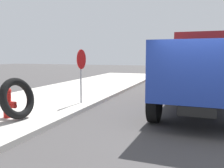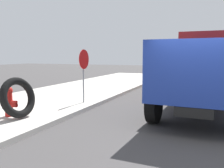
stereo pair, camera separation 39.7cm
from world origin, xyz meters
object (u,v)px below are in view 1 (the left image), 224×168
object	(u,v)px
loose_tire	(17,98)
dump_truck_blue	(203,66)
stop_sign	(81,66)
fire_hydrant	(7,101)
dump_truck_red	(205,60)

from	to	relation	value
loose_tire	dump_truck_blue	world-z (taller)	dump_truck_blue
loose_tire	stop_sign	bearing A→B (deg)	-12.25
loose_tire	dump_truck_blue	bearing A→B (deg)	-51.69
fire_hydrant	dump_truck_red	size ratio (longest dim) A/B	0.13
fire_hydrant	loose_tire	xyz separation A→B (m)	(-0.06, -0.43, 0.12)
dump_truck_red	stop_sign	bearing A→B (deg)	158.92
fire_hydrant	dump_truck_blue	xyz separation A→B (m)	(3.94, -5.50, 0.97)
fire_hydrant	stop_sign	size ratio (longest dim) A/B	0.45
loose_tire	stop_sign	xyz separation A→B (m)	(2.89, -0.63, 0.82)
loose_tire	dump_truck_blue	size ratio (longest dim) A/B	0.17
loose_tire	dump_truck_red	size ratio (longest dim) A/B	0.17
loose_tire	dump_truck_red	xyz separation A→B (m)	(15.12, -5.34, 0.84)
stop_sign	dump_truck_red	world-z (taller)	dump_truck_red
fire_hydrant	dump_truck_red	xyz separation A→B (m)	(15.06, -5.77, 0.97)
loose_tire	dump_truck_red	world-z (taller)	dump_truck_red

